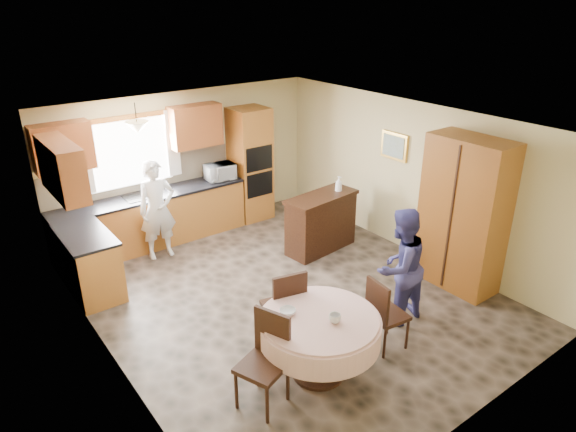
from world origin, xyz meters
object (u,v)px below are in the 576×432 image
(chair_back, at_px, (286,304))
(person_dining, at_px, (400,267))
(cupboard, at_px, (463,214))
(chair_right, at_px, (383,311))
(sideboard, at_px, (321,224))
(dining_table, at_px, (319,330))
(chair_left, at_px, (266,355))
(oven_tower, at_px, (250,164))
(person_sink, at_px, (157,210))

(chair_back, distance_m, person_dining, 1.57)
(cupboard, height_order, chair_right, cupboard)
(cupboard, xyz_separation_m, chair_right, (-2.02, -0.41, -0.59))
(chair_back, bearing_deg, person_dining, 175.86)
(chair_right, xyz_separation_m, person_dining, (0.60, 0.30, 0.27))
(sideboard, bearing_deg, dining_table, -136.99)
(chair_left, relative_size, person_dining, 0.66)
(oven_tower, relative_size, cupboard, 0.95)
(sideboard, relative_size, dining_table, 0.94)
(dining_table, distance_m, person_dining, 1.54)
(chair_left, xyz_separation_m, chair_right, (1.61, -0.12, -0.05))
(oven_tower, distance_m, sideboard, 1.96)
(sideboard, bearing_deg, oven_tower, 89.07)
(oven_tower, height_order, sideboard, oven_tower)
(person_dining, bearing_deg, sideboard, -105.75)
(sideboard, bearing_deg, chair_back, -145.83)
(chair_left, bearing_deg, chair_back, 110.10)
(chair_left, bearing_deg, oven_tower, 127.72)
(chair_back, height_order, person_dining, person_dining)
(sideboard, bearing_deg, cupboard, -72.78)
(oven_tower, xyz_separation_m, chair_right, (-0.95, -4.33, -0.53))
(cupboard, bearing_deg, person_sink, 132.32)
(cupboard, xyz_separation_m, dining_table, (-2.94, -0.32, -0.52))
(dining_table, xyz_separation_m, person_sink, (-0.21, 3.78, 0.22))
(person_sink, bearing_deg, sideboard, -26.77)
(cupboard, relative_size, person_sink, 1.36)
(person_dining, bearing_deg, chair_left, 2.52)
(sideboard, bearing_deg, person_dining, -109.92)
(chair_right, relative_size, person_sink, 0.58)
(cupboard, distance_m, chair_left, 3.68)
(cupboard, distance_m, person_dining, 1.46)
(oven_tower, xyz_separation_m, chair_left, (-2.56, -4.21, -0.48))
(sideboard, distance_m, cupboard, 2.34)
(cupboard, relative_size, chair_right, 2.35)
(oven_tower, height_order, chair_right, oven_tower)
(oven_tower, xyz_separation_m, person_dining, (-0.35, -4.03, -0.26))
(cupboard, height_order, chair_back, cupboard)
(dining_table, xyz_separation_m, chair_left, (-0.69, 0.03, -0.03))
(chair_right, bearing_deg, person_sink, 22.89)
(oven_tower, xyz_separation_m, cupboard, (1.07, -3.92, 0.06))
(oven_tower, height_order, person_sink, oven_tower)
(oven_tower, distance_m, cupboard, 4.06)
(chair_right, bearing_deg, cupboard, -71.83)
(oven_tower, xyz_separation_m, chair_back, (-1.83, -3.58, -0.48))
(dining_table, bearing_deg, cupboard, 6.22)
(chair_right, relative_size, person_dining, 0.60)
(chair_right, bearing_deg, person_dining, -56.49)
(cupboard, relative_size, person_dining, 1.41)
(sideboard, relative_size, chair_back, 1.23)
(cupboard, xyz_separation_m, chair_back, (-2.90, 0.34, -0.54))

